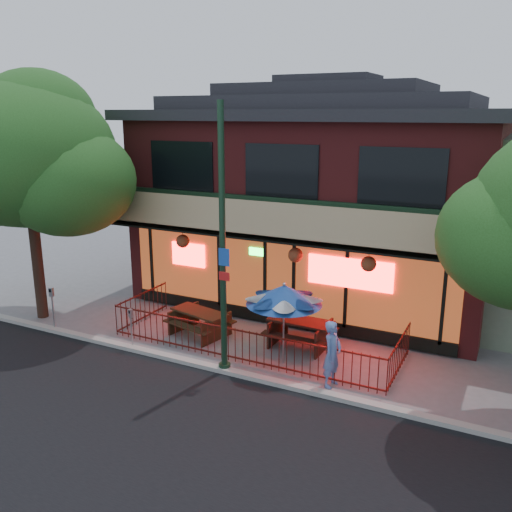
% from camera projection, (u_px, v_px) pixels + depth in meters
% --- Properties ---
extents(ground, '(80.00, 80.00, 0.00)m').
position_uv_depth(ground, '(232.00, 364.00, 14.88)').
color(ground, gray).
rests_on(ground, ground).
extents(asphalt_street, '(80.00, 11.00, 0.00)m').
position_uv_depth(asphalt_street, '(69.00, 499.00, 9.69)').
color(asphalt_street, black).
rests_on(asphalt_street, ground).
extents(curb, '(80.00, 0.25, 0.12)m').
position_uv_depth(curb, '(223.00, 370.00, 14.43)').
color(curb, '#999993').
rests_on(curb, ground).
extents(restaurant_building, '(12.96, 9.49, 8.05)m').
position_uv_depth(restaurant_building, '(324.00, 185.00, 19.97)').
color(restaurant_building, maroon).
rests_on(restaurant_building, ground).
extents(patio_fence, '(8.44, 2.62, 1.00)m').
position_uv_depth(patio_fence, '(240.00, 337.00, 15.15)').
color(patio_fence, '#47130F').
rests_on(patio_fence, ground).
extents(street_light, '(0.43, 0.32, 7.00)m').
position_uv_depth(street_light, '(223.00, 257.00, 13.73)').
color(street_light, '#173421').
rests_on(street_light, ground).
extents(street_tree_left, '(5.60, 5.60, 8.05)m').
position_uv_depth(street_tree_left, '(28.00, 147.00, 16.99)').
color(street_tree_left, '#2E2017').
rests_on(street_tree_left, ground).
extents(picnic_table_left, '(2.09, 1.76, 0.78)m').
position_uv_depth(picnic_table_left, '(200.00, 319.00, 16.75)').
color(picnic_table_left, '#342313').
rests_on(picnic_table_left, ground).
extents(picnic_table_right, '(1.93, 1.50, 0.81)m').
position_uv_depth(picnic_table_right, '(300.00, 329.00, 15.95)').
color(picnic_table_right, '#351A12').
rests_on(picnic_table_right, ground).
extents(patio_umbrella, '(2.05, 2.05, 2.34)m').
position_uv_depth(patio_umbrella, '(284.00, 295.00, 14.44)').
color(patio_umbrella, gray).
rests_on(patio_umbrella, ground).
extents(pedestrian, '(0.51, 0.69, 1.73)m').
position_uv_depth(pedestrian, '(332.00, 354.00, 13.52)').
color(pedestrian, '#5D79BA').
rests_on(pedestrian, ground).
extents(parking_meter_near, '(0.13, 0.12, 1.23)m').
position_uv_depth(parking_meter_near, '(131.00, 322.00, 15.67)').
color(parking_meter_near, '#9EA2A7').
rests_on(parking_meter_near, ground).
extents(parking_meter_far, '(0.15, 0.14, 1.43)m').
position_uv_depth(parking_meter_far, '(52.00, 302.00, 16.98)').
color(parking_meter_far, '#9A9EA3').
rests_on(parking_meter_far, ground).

